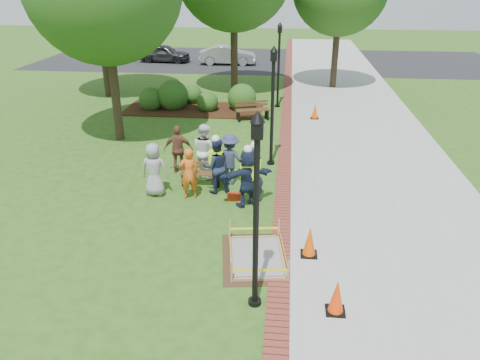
# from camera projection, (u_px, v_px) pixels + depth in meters

# --- Properties ---
(ground) EXTENTS (100.00, 100.00, 0.00)m
(ground) POSITION_uv_depth(u_px,v_px,m) (217.00, 230.00, 12.85)
(ground) COLOR #285116
(ground) RESTS_ON ground
(sidewalk) EXTENTS (6.00, 60.00, 0.02)m
(sidewalk) POSITION_uv_depth(u_px,v_px,m) (357.00, 126.00, 21.46)
(sidewalk) COLOR #9E9E99
(sidewalk) RESTS_ON ground
(brick_edging) EXTENTS (0.50, 60.00, 0.03)m
(brick_edging) POSITION_uv_depth(u_px,v_px,m) (286.00, 124.00, 21.76)
(brick_edging) COLOR maroon
(brick_edging) RESTS_ON ground
(mulch_bed) EXTENTS (7.00, 3.00, 0.05)m
(mulch_bed) POSITION_uv_depth(u_px,v_px,m) (194.00, 109.00, 24.02)
(mulch_bed) COLOR #381E0F
(mulch_bed) RESTS_ON ground
(parking_lot) EXTENTS (36.00, 12.00, 0.01)m
(parking_lot) POSITION_uv_depth(u_px,v_px,m) (267.00, 60.00, 37.37)
(parking_lot) COLOR black
(parking_lot) RESTS_ON ground
(wet_concrete_pad) EXTENTS (2.01, 2.52, 0.55)m
(wet_concrete_pad) POSITION_uv_depth(u_px,v_px,m) (257.00, 250.00, 11.51)
(wet_concrete_pad) COLOR #47331E
(wet_concrete_pad) RESTS_ON ground
(bench_near) EXTENTS (1.37, 0.48, 0.73)m
(bench_near) POSITION_uv_depth(u_px,v_px,m) (201.00, 178.00, 15.50)
(bench_near) COLOR #57361D
(bench_near) RESTS_ON ground
(bench_far) EXTENTS (1.70, 1.01, 0.87)m
(bench_far) POSITION_uv_depth(u_px,v_px,m) (252.00, 114.00, 22.27)
(bench_far) COLOR #4C2C1A
(bench_far) RESTS_ON ground
(cone_front) EXTENTS (0.41, 0.41, 0.81)m
(cone_front) POSITION_uv_depth(u_px,v_px,m) (337.00, 297.00, 9.60)
(cone_front) COLOR black
(cone_front) RESTS_ON ground
(cone_back) EXTENTS (0.41, 0.41, 0.81)m
(cone_back) POSITION_uv_depth(u_px,v_px,m) (310.00, 242.00, 11.55)
(cone_back) COLOR black
(cone_back) RESTS_ON ground
(cone_far) EXTENTS (0.39, 0.39, 0.77)m
(cone_far) POSITION_uv_depth(u_px,v_px,m) (315.00, 111.00, 22.40)
(cone_far) COLOR black
(cone_far) RESTS_ON ground
(toolbox) EXTENTS (0.45, 0.29, 0.21)m
(toolbox) POSITION_uv_depth(u_px,v_px,m) (234.00, 197.00, 14.51)
(toolbox) COLOR maroon
(toolbox) RESTS_ON ground
(lamp_near) EXTENTS (0.28, 0.28, 4.26)m
(lamp_near) POSITION_uv_depth(u_px,v_px,m) (256.00, 200.00, 9.00)
(lamp_near) COLOR black
(lamp_near) RESTS_ON ground
(lamp_mid) EXTENTS (0.28, 0.28, 4.26)m
(lamp_mid) POSITION_uv_depth(u_px,v_px,m) (273.00, 98.00, 16.26)
(lamp_mid) COLOR black
(lamp_mid) RESTS_ON ground
(lamp_far) EXTENTS (0.28, 0.28, 4.26)m
(lamp_far) POSITION_uv_depth(u_px,v_px,m) (279.00, 59.00, 23.53)
(lamp_far) COLOR black
(lamp_far) RESTS_ON ground
(shrub_a) EXTENTS (1.22, 1.22, 1.22)m
(shrub_a) POSITION_uv_depth(u_px,v_px,m) (152.00, 109.00, 24.11)
(shrub_a) COLOR #1B4213
(shrub_a) RESTS_ON ground
(shrub_b) EXTENTS (1.60, 1.60, 1.60)m
(shrub_b) POSITION_uv_depth(u_px,v_px,m) (174.00, 109.00, 24.23)
(shrub_b) COLOR #1B4213
(shrub_b) RESTS_ON ground
(shrub_c) EXTENTS (1.07, 1.07, 1.07)m
(shrub_c) POSITION_uv_depth(u_px,v_px,m) (208.00, 111.00, 23.81)
(shrub_c) COLOR #1B4213
(shrub_c) RESTS_ON ground
(shrub_d) EXTENTS (1.45, 1.45, 1.45)m
(shrub_d) POSITION_uv_depth(u_px,v_px,m) (242.00, 110.00, 24.01)
(shrub_d) COLOR #1B4213
(shrub_d) RESTS_ON ground
(shrub_e) EXTENTS (1.06, 1.06, 1.06)m
(shrub_e) POSITION_uv_depth(u_px,v_px,m) (193.00, 103.00, 25.25)
(shrub_e) COLOR #1B4213
(shrub_e) RESTS_ON ground
(casual_person_a) EXTENTS (0.56, 0.38, 1.71)m
(casual_person_a) POSITION_uv_depth(u_px,v_px,m) (154.00, 170.00, 14.57)
(casual_person_a) COLOR gray
(casual_person_a) RESTS_ON ground
(casual_person_b) EXTENTS (0.61, 0.49, 1.64)m
(casual_person_b) POSITION_uv_depth(u_px,v_px,m) (189.00, 174.00, 14.38)
(casual_person_b) COLOR orange
(casual_person_b) RESTS_ON ground
(casual_person_c) EXTENTS (0.71, 0.68, 1.87)m
(casual_person_c) POSITION_uv_depth(u_px,v_px,m) (205.00, 151.00, 15.88)
(casual_person_c) COLOR white
(casual_person_c) RESTS_ON ground
(casual_person_d) EXTENTS (0.57, 0.38, 1.72)m
(casual_person_d) POSITION_uv_depth(u_px,v_px,m) (178.00, 149.00, 16.21)
(casual_person_d) COLOR brown
(casual_person_d) RESTS_ON ground
(casual_person_e) EXTENTS (0.59, 0.42, 1.72)m
(casual_person_e) POSITION_uv_depth(u_px,v_px,m) (230.00, 159.00, 15.36)
(casual_person_e) COLOR #2F3553
(casual_person_e) RESTS_ON ground
(hivis_worker_a) EXTENTS (0.67, 0.57, 1.94)m
(hivis_worker_a) POSITION_uv_depth(u_px,v_px,m) (248.00, 176.00, 13.83)
(hivis_worker_a) COLOR #182A3F
(hivis_worker_a) RESTS_ON ground
(hivis_worker_b) EXTENTS (0.69, 0.63, 1.96)m
(hivis_worker_b) POSITION_uv_depth(u_px,v_px,m) (254.00, 173.00, 14.05)
(hivis_worker_b) COLOR #17253B
(hivis_worker_b) RESTS_ON ground
(hivis_worker_c) EXTENTS (0.66, 0.54, 1.92)m
(hivis_worker_c) POSITION_uv_depth(u_px,v_px,m) (216.00, 164.00, 14.71)
(hivis_worker_c) COLOR #1A1B45
(hivis_worker_c) RESTS_ON ground
(parked_car_a) EXTENTS (2.29, 4.67, 1.48)m
(parked_car_a) POSITION_uv_depth(u_px,v_px,m) (165.00, 62.00, 36.61)
(parked_car_a) COLOR #29292B
(parked_car_a) RESTS_ON ground
(parked_car_b) EXTENTS (2.16, 4.71, 1.52)m
(parked_car_b) POSITION_uv_depth(u_px,v_px,m) (228.00, 64.00, 35.69)
(parked_car_b) COLOR #9C9DA0
(parked_car_b) RESTS_ON ground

